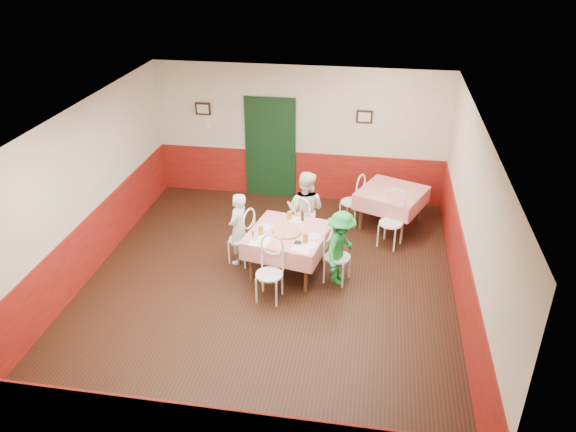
% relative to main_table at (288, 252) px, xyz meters
% --- Properties ---
extents(floor, '(7.00, 7.00, 0.00)m').
position_rel_main_table_xyz_m(floor, '(-0.25, -0.56, -0.38)').
color(floor, black).
rests_on(floor, ground).
extents(ceiling, '(7.00, 7.00, 0.00)m').
position_rel_main_table_xyz_m(ceiling, '(-0.25, -0.56, 2.42)').
color(ceiling, white).
rests_on(ceiling, back_wall).
extents(back_wall, '(6.00, 0.10, 2.80)m').
position_rel_main_table_xyz_m(back_wall, '(-0.25, 2.94, 1.02)').
color(back_wall, beige).
rests_on(back_wall, ground).
extents(front_wall, '(6.00, 0.10, 2.80)m').
position_rel_main_table_xyz_m(front_wall, '(-0.25, -4.06, 1.02)').
color(front_wall, beige).
rests_on(front_wall, ground).
extents(left_wall, '(0.10, 7.00, 2.80)m').
position_rel_main_table_xyz_m(left_wall, '(-3.25, -0.56, 1.02)').
color(left_wall, beige).
rests_on(left_wall, ground).
extents(right_wall, '(0.10, 7.00, 2.80)m').
position_rel_main_table_xyz_m(right_wall, '(2.75, -0.56, 1.02)').
color(right_wall, beige).
rests_on(right_wall, ground).
extents(wainscot_back, '(6.00, 0.03, 1.00)m').
position_rel_main_table_xyz_m(wainscot_back, '(-0.25, 2.93, 0.12)').
color(wainscot_back, maroon).
rests_on(wainscot_back, ground).
extents(wainscot_left, '(0.03, 7.00, 1.00)m').
position_rel_main_table_xyz_m(wainscot_left, '(-3.23, -0.56, 0.12)').
color(wainscot_left, maroon).
rests_on(wainscot_left, ground).
extents(wainscot_right, '(0.03, 7.00, 1.00)m').
position_rel_main_table_xyz_m(wainscot_right, '(2.74, -0.56, 0.12)').
color(wainscot_right, maroon).
rests_on(wainscot_right, ground).
extents(door, '(0.96, 0.06, 2.10)m').
position_rel_main_table_xyz_m(door, '(-0.85, 2.89, 0.68)').
color(door, black).
rests_on(door, ground).
extents(picture_left, '(0.32, 0.03, 0.26)m').
position_rel_main_table_xyz_m(picture_left, '(-2.25, 2.89, 1.48)').
color(picture_left, black).
rests_on(picture_left, back_wall).
extents(picture_right, '(0.32, 0.03, 0.26)m').
position_rel_main_table_xyz_m(picture_right, '(1.05, 2.89, 1.48)').
color(picture_right, black).
rests_on(picture_right, back_wall).
extents(thermostat, '(0.10, 0.03, 0.10)m').
position_rel_main_table_xyz_m(thermostat, '(-2.15, 2.89, 1.12)').
color(thermostat, white).
rests_on(thermostat, back_wall).
extents(main_table, '(1.42, 1.42, 0.77)m').
position_rel_main_table_xyz_m(main_table, '(0.00, 0.00, 0.00)').
color(main_table, red).
rests_on(main_table, ground).
extents(second_table, '(1.47, 1.47, 0.77)m').
position_rel_main_table_xyz_m(second_table, '(1.69, 1.89, 0.00)').
color(second_table, red).
rests_on(second_table, ground).
extents(chair_left, '(0.53, 0.53, 0.90)m').
position_rel_main_table_xyz_m(chair_left, '(-0.84, 0.16, 0.08)').
color(chair_left, white).
rests_on(chair_left, ground).
extents(chair_right, '(0.52, 0.52, 0.90)m').
position_rel_main_table_xyz_m(chair_right, '(0.84, -0.16, 0.08)').
color(chair_right, white).
rests_on(chair_right, ground).
extents(chair_far, '(0.51, 0.51, 0.90)m').
position_rel_main_table_xyz_m(chair_far, '(0.16, 0.84, 0.08)').
color(chair_far, white).
rests_on(chair_far, ground).
extents(chair_near, '(0.46, 0.46, 0.90)m').
position_rel_main_table_xyz_m(chair_near, '(-0.16, -0.84, 0.08)').
color(chair_near, white).
rests_on(chair_near, ground).
extents(chair_second_a, '(0.55, 0.55, 0.90)m').
position_rel_main_table_xyz_m(chair_second_a, '(0.94, 1.89, 0.08)').
color(chair_second_a, white).
rests_on(chair_second_a, ground).
extents(chair_second_b, '(0.55, 0.55, 0.90)m').
position_rel_main_table_xyz_m(chair_second_b, '(1.69, 1.14, 0.08)').
color(chair_second_b, white).
rests_on(chair_second_b, ground).
extents(pizza, '(0.53, 0.53, 0.03)m').
position_rel_main_table_xyz_m(pizza, '(-0.02, -0.05, 0.40)').
color(pizza, '#B74723').
rests_on(pizza, main_table).
extents(plate_left, '(0.29, 0.29, 0.01)m').
position_rel_main_table_xyz_m(plate_left, '(-0.40, 0.07, 0.39)').
color(plate_left, white).
rests_on(plate_left, main_table).
extents(plate_right, '(0.29, 0.29, 0.01)m').
position_rel_main_table_xyz_m(plate_right, '(0.44, -0.10, 0.39)').
color(plate_right, white).
rests_on(plate_right, main_table).
extents(plate_far, '(0.29, 0.29, 0.01)m').
position_rel_main_table_xyz_m(plate_far, '(0.07, 0.39, 0.39)').
color(plate_far, white).
rests_on(plate_far, main_table).
extents(glass_a, '(0.09, 0.09, 0.15)m').
position_rel_main_table_xyz_m(glass_a, '(-0.42, -0.16, 0.46)').
color(glass_a, '#BF7219').
rests_on(glass_a, main_table).
extents(glass_b, '(0.10, 0.10, 0.15)m').
position_rel_main_table_xyz_m(glass_b, '(0.33, -0.30, 0.46)').
color(glass_b, '#BF7219').
rests_on(glass_b, main_table).
extents(glass_c, '(0.09, 0.09, 0.14)m').
position_rel_main_table_xyz_m(glass_c, '(-0.04, 0.43, 0.46)').
color(glass_c, '#BF7219').
rests_on(glass_c, main_table).
extents(beer_bottle, '(0.06, 0.06, 0.19)m').
position_rel_main_table_xyz_m(beer_bottle, '(0.18, 0.40, 0.48)').
color(beer_bottle, '#381C0A').
rests_on(beer_bottle, main_table).
extents(shaker_a, '(0.04, 0.04, 0.09)m').
position_rel_main_table_xyz_m(shaker_a, '(-0.50, -0.36, 0.43)').
color(shaker_a, silver).
rests_on(shaker_a, main_table).
extents(shaker_b, '(0.04, 0.04, 0.09)m').
position_rel_main_table_xyz_m(shaker_b, '(-0.46, -0.37, 0.43)').
color(shaker_b, silver).
rests_on(shaker_b, main_table).
extents(shaker_c, '(0.04, 0.04, 0.09)m').
position_rel_main_table_xyz_m(shaker_c, '(-0.53, -0.24, 0.43)').
color(shaker_c, '#B23319').
rests_on(shaker_c, main_table).
extents(menu_left, '(0.32, 0.41, 0.00)m').
position_rel_main_table_xyz_m(menu_left, '(-0.39, -0.34, 0.39)').
color(menu_left, white).
rests_on(menu_left, main_table).
extents(menu_right, '(0.43, 0.48, 0.00)m').
position_rel_main_table_xyz_m(menu_right, '(0.33, -0.42, 0.39)').
color(menu_right, white).
rests_on(menu_right, main_table).
extents(wallet, '(0.12, 0.11, 0.02)m').
position_rel_main_table_xyz_m(wallet, '(0.21, -0.34, 0.40)').
color(wallet, black).
rests_on(wallet, main_table).
extents(diner_left, '(0.42, 0.54, 1.29)m').
position_rel_main_table_xyz_m(diner_left, '(-0.88, 0.17, 0.27)').
color(diner_left, gray).
rests_on(diner_left, ground).
extents(diner_far, '(0.80, 0.68, 1.46)m').
position_rel_main_table_xyz_m(diner_far, '(0.17, 0.88, 0.35)').
color(diner_far, gray).
rests_on(diner_far, ground).
extents(diner_right, '(0.69, 0.92, 1.27)m').
position_rel_main_table_xyz_m(diner_right, '(0.88, -0.17, 0.26)').
color(diner_right, gray).
rests_on(diner_right, ground).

